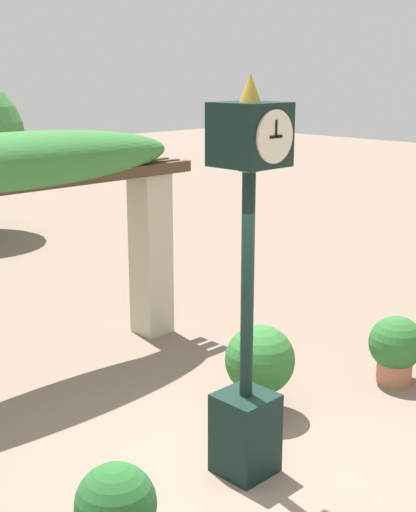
{
  "coord_description": "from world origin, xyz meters",
  "views": [
    {
      "loc": [
        -4.23,
        -4.02,
        3.69
      ],
      "look_at": [
        0.24,
        0.54,
        2.02
      ],
      "focal_mm": 50.0,
      "sensor_mm": 36.0,
      "label": 1
    }
  ],
  "objects_px": {
    "pedestal_clock": "(247,301)",
    "potted_plant_far_left": "(116,509)",
    "potted_plant_near_left": "(260,363)",
    "potted_plant_near_right": "(396,347)"
  },
  "relations": [
    {
      "from": "pedestal_clock",
      "to": "potted_plant_far_left",
      "type": "relative_size",
      "value": 4.52
    },
    {
      "from": "pedestal_clock",
      "to": "potted_plant_near_right",
      "type": "distance_m",
      "value": 3.04
    },
    {
      "from": "pedestal_clock",
      "to": "potted_plant_near_left",
      "type": "height_order",
      "value": "pedestal_clock"
    },
    {
      "from": "potted_plant_near_right",
      "to": "potted_plant_far_left",
      "type": "distance_m",
      "value": 4.42
    },
    {
      "from": "pedestal_clock",
      "to": "potted_plant_near_left",
      "type": "bearing_deg",
      "value": 35.33
    },
    {
      "from": "pedestal_clock",
      "to": "potted_plant_far_left",
      "type": "height_order",
      "value": "pedestal_clock"
    },
    {
      "from": "pedestal_clock",
      "to": "potted_plant_far_left",
      "type": "xyz_separation_m",
      "value": [
        -1.65,
        -0.18,
        -1.25
      ]
    },
    {
      "from": "potted_plant_near_right",
      "to": "potted_plant_far_left",
      "type": "relative_size",
      "value": 1.03
    },
    {
      "from": "potted_plant_near_left",
      "to": "potted_plant_near_right",
      "type": "height_order",
      "value": "potted_plant_near_left"
    },
    {
      "from": "potted_plant_near_left",
      "to": "potted_plant_far_left",
      "type": "bearing_deg",
      "value": -161.54
    }
  ]
}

